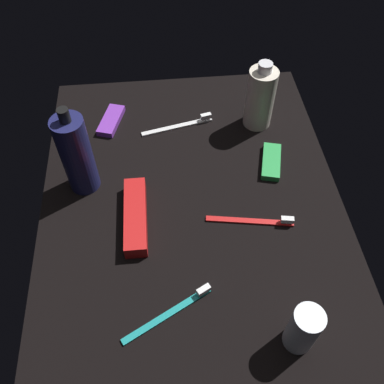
{
  "coord_description": "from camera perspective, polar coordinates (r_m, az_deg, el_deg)",
  "views": [
    {
      "loc": [
        52.72,
        -5.23,
        71.65
      ],
      "look_at": [
        0.0,
        0.0,
        3.0
      ],
      "focal_mm": 38.94,
      "sensor_mm": 36.0,
      "label": 1
    }
  ],
  "objects": [
    {
      "name": "ground_plane",
      "position": [
        0.9,
        -0.0,
        -1.41
      ],
      "size": [
        84.0,
        64.0,
        1.2
      ],
      "primitive_type": "cube",
      "color": "black"
    },
    {
      "name": "toothbrush_teal",
      "position": [
        0.77,
        -2.64,
        -15.92
      ],
      "size": [
        9.37,
        16.52,
        2.1
      ],
      "color": "teal",
      "rests_on": "ground_plane"
    },
    {
      "name": "snack_bar_green",
      "position": [
        0.97,
        10.79,
        4.11
      ],
      "size": [
        11.08,
        6.52,
        1.5
      ],
      "primitive_type": "cube",
      "rotation": [
        0.0,
        0.0,
        -0.26
      ],
      "color": "green",
      "rests_on": "ground_plane"
    },
    {
      "name": "toothpaste_box_red",
      "position": [
        0.86,
        -7.75,
        -3.31
      ],
      "size": [
        17.63,
        4.53,
        3.2
      ],
      "primitive_type": "cube",
      "rotation": [
        0.0,
        0.0,
        -0.01
      ],
      "color": "red",
      "rests_on": "ground_plane"
    },
    {
      "name": "toothbrush_red",
      "position": [
        0.86,
        8.66,
        -3.87
      ],
      "size": [
        4.25,
        17.94,
        2.1
      ],
      "color": "red",
      "rests_on": "ground_plane"
    },
    {
      "name": "snack_bar_purple",
      "position": [
        1.07,
        -11.02,
        9.59
      ],
      "size": [
        11.12,
        6.96,
        1.5
      ],
      "primitive_type": "cube",
      "rotation": [
        0.0,
        0.0,
        -0.31
      ],
      "color": "purple",
      "rests_on": "ground_plane"
    },
    {
      "name": "deodorant_stick",
      "position": [
        0.73,
        14.98,
        -17.69
      ],
      "size": [
        5.02,
        5.02,
        10.54
      ],
      "primitive_type": "cylinder",
      "color": "silver",
      "rests_on": "ground_plane"
    },
    {
      "name": "bodywash_bottle",
      "position": [
        1.02,
        9.33,
        12.63
      ],
      "size": [
        6.72,
        6.72,
        17.28
      ],
      "color": "silver",
      "rests_on": "ground_plane"
    },
    {
      "name": "lotion_bottle",
      "position": [
        0.88,
        -15.55,
        4.96
      ],
      "size": [
        6.48,
        6.48,
        21.41
      ],
      "color": "#1C1E4F",
      "rests_on": "ground_plane"
    },
    {
      "name": "toothbrush_white",
      "position": [
        1.04,
        -1.46,
        9.24
      ],
      "size": [
        5.11,
        17.83,
        2.1
      ],
      "color": "white",
      "rests_on": "ground_plane"
    }
  ]
}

